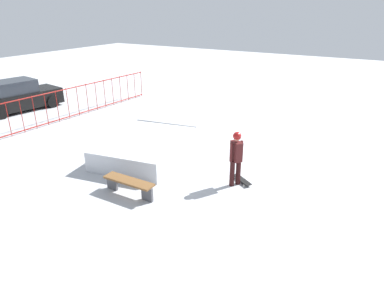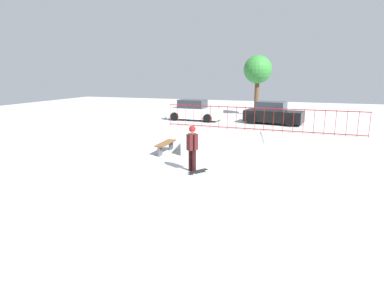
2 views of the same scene
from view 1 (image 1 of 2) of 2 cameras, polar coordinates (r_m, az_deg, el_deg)
ground_plane at (r=12.77m, az=-2.07°, el=-1.57°), size 60.00×60.00×0.00m
skate_ramp at (r=12.86m, az=-6.72°, el=-0.00°), size 5.78×3.52×0.74m
skater at (r=10.24m, az=7.38°, el=-1.78°), size 0.39×0.44×1.73m
skateboard at (r=10.83m, az=8.34°, el=-5.92°), size 0.61×0.78×0.09m
perimeter_fence at (r=17.12m, az=-22.36°, el=5.67°), size 12.50×0.63×1.50m
park_bench at (r=10.06m, az=-10.50°, el=-6.55°), size 0.41×1.66×0.48m
parked_car_black at (r=20.13m, az=-27.06°, el=7.05°), size 4.31×2.41×1.60m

